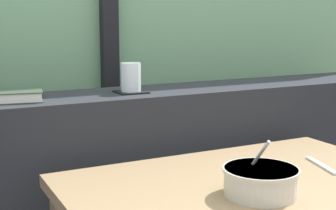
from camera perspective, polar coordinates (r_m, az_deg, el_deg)
The scene contains 5 objects.
coaster_square at distance 1.69m, azimuth -4.30°, elevation 1.52°, with size 0.10×0.10×0.01m, color black.
juice_glass at distance 1.68m, azimuth -4.33°, elevation 3.11°, with size 0.07×0.07×0.10m.
closed_book at distance 1.59m, azimuth -17.91°, elevation 1.05°, with size 0.22×0.18×0.03m.
soup_bowl at distance 1.24m, azimuth 10.66°, elevation -8.71°, with size 0.19×0.19×0.15m.
fork_utensil at distance 1.52m, azimuth 17.34°, elevation -6.69°, with size 0.02×0.17×0.01m, color silver.
Camera 1 is at (-0.68, -1.01, 1.14)m, focal length 52.65 mm.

